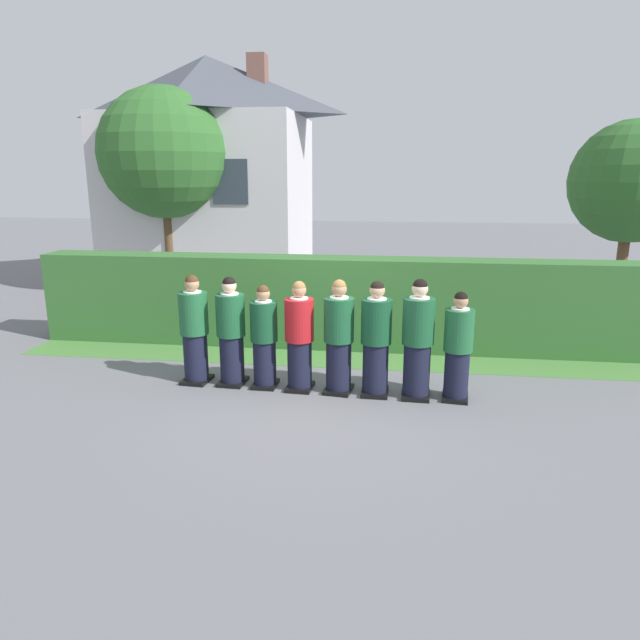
# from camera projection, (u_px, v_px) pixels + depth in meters

# --- Properties ---
(ground_plane) EXTENTS (60.00, 60.00, 0.00)m
(ground_plane) POSITION_uv_depth(u_px,v_px,m) (320.00, 389.00, 8.50)
(ground_plane) COLOR slate
(student_front_row_0) EXTENTS (0.43, 0.50, 1.64)m
(student_front_row_0) POSITION_uv_depth(u_px,v_px,m) (194.00, 332.00, 8.63)
(student_front_row_0) COLOR black
(student_front_row_0) RESTS_ON ground
(student_front_row_1) EXTENTS (0.42, 0.53, 1.63)m
(student_front_row_1) POSITION_uv_depth(u_px,v_px,m) (231.00, 334.00, 8.55)
(student_front_row_1) COLOR black
(student_front_row_1) RESTS_ON ground
(student_front_row_2) EXTENTS (0.40, 0.44, 1.53)m
(student_front_row_2) POSITION_uv_depth(u_px,v_px,m) (264.00, 339.00, 8.46)
(student_front_row_2) COLOR black
(student_front_row_2) RESTS_ON ground
(student_in_red_blazer) EXTENTS (0.42, 0.52, 1.61)m
(student_in_red_blazer) POSITION_uv_depth(u_px,v_px,m) (299.00, 339.00, 8.34)
(student_in_red_blazer) COLOR black
(student_in_red_blazer) RESTS_ON ground
(student_front_row_4) EXTENTS (0.44, 0.54, 1.65)m
(student_front_row_4) POSITION_uv_depth(u_px,v_px,m) (339.00, 339.00, 8.24)
(student_front_row_4) COLOR black
(student_front_row_4) RESTS_ON ground
(student_front_row_5) EXTENTS (0.43, 0.48, 1.65)m
(student_front_row_5) POSITION_uv_depth(u_px,v_px,m) (376.00, 341.00, 8.15)
(student_front_row_5) COLOR black
(student_front_row_5) RESTS_ON ground
(student_front_row_6) EXTENTS (0.44, 0.54, 1.70)m
(student_front_row_6) POSITION_uv_depth(u_px,v_px,m) (418.00, 342.00, 8.03)
(student_front_row_6) COLOR black
(student_front_row_6) RESTS_ON ground
(student_front_row_7) EXTENTS (0.40, 0.48, 1.54)m
(student_front_row_7) POSITION_uv_depth(u_px,v_px,m) (458.00, 349.00, 7.97)
(student_front_row_7) COLOR black
(student_front_row_7) RESTS_ON ground
(hedge) EXTENTS (10.84, 0.70, 1.63)m
(hedge) POSITION_uv_depth(u_px,v_px,m) (336.00, 303.00, 10.43)
(hedge) COLOR #33662D
(hedge) RESTS_ON ground
(school_building_main) EXTENTS (5.58, 4.47, 6.19)m
(school_building_main) POSITION_uv_depth(u_px,v_px,m) (211.00, 169.00, 16.56)
(school_building_main) COLOR silver
(school_building_main) RESTS_ON ground
(oak_tree_left) EXTENTS (3.25, 3.25, 5.18)m
(oak_tree_left) POSITION_uv_depth(u_px,v_px,m) (164.00, 153.00, 14.55)
(oak_tree_left) COLOR brown
(oak_tree_left) RESTS_ON ground
(oak_tree_right) EXTENTS (2.64, 2.64, 4.21)m
(oak_tree_right) POSITION_uv_depth(u_px,v_px,m) (632.00, 182.00, 12.57)
(oak_tree_right) COLOR brown
(oak_tree_right) RESTS_ON ground
(lawn_strip) EXTENTS (10.84, 0.90, 0.01)m
(lawn_strip) POSITION_uv_depth(u_px,v_px,m) (331.00, 359.00, 9.86)
(lawn_strip) COLOR #477A38
(lawn_strip) RESTS_ON ground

